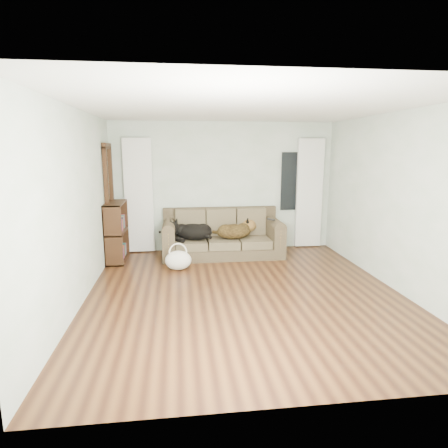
{
  "coord_description": "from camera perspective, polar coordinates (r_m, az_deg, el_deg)",
  "views": [
    {
      "loc": [
        -0.92,
        -5.1,
        2.06
      ],
      "look_at": [
        -0.1,
        1.6,
        0.71
      ],
      "focal_mm": 30.0,
      "sensor_mm": 36.0,
      "label": 1
    }
  ],
  "objects": [
    {
      "name": "dog_shepherd",
      "position": [
        7.31,
        1.78,
        -1.07
      ],
      "size": [
        0.75,
        0.56,
        0.31
      ],
      "primitive_type": "ellipsoid",
      "rotation": [
        0.0,
        0.0,
        3.24
      ],
      "color": "black",
      "rests_on": "sofa"
    },
    {
      "name": "window_pane",
      "position": [
        7.96,
        10.44,
        6.4
      ],
      "size": [
        0.5,
        0.03,
        1.2
      ],
      "primitive_type": "cube",
      "color": "black",
      "rests_on": "wall_back"
    },
    {
      "name": "wall_right",
      "position": [
        6.05,
        24.73,
        3.1
      ],
      "size": [
        0.04,
        5.0,
        2.6
      ],
      "primitive_type": "cube",
      "color": "silver",
      "rests_on": "ground"
    },
    {
      "name": "tote_bag",
      "position": [
        6.56,
        -6.99,
        -5.57
      ],
      "size": [
        0.52,
        0.44,
        0.33
      ],
      "primitive_type": "ellipsoid",
      "rotation": [
        0.0,
        0.0,
        -0.2
      ],
      "color": "silver",
      "rests_on": "floor"
    },
    {
      "name": "ceiling",
      "position": [
        5.21,
        3.4,
        17.29
      ],
      "size": [
        5.0,
        5.0,
        0.0
      ],
      "primitive_type": "plane",
      "color": "white",
      "rests_on": "ground"
    },
    {
      "name": "floor",
      "position": [
        5.57,
        3.08,
        -10.36
      ],
      "size": [
        5.0,
        5.0,
        0.0
      ],
      "primitive_type": "plane",
      "color": "black",
      "rests_on": "ground"
    },
    {
      "name": "door_casing",
      "position": [
        7.33,
        -16.99,
        2.93
      ],
      "size": [
        0.07,
        0.6,
        2.1
      ],
      "primitive_type": "cube",
      "color": "black",
      "rests_on": "ground"
    },
    {
      "name": "tv_remote",
      "position": [
        7.26,
        7.18,
        0.71
      ],
      "size": [
        0.13,
        0.18,
        0.02
      ],
      "primitive_type": "cube",
      "rotation": [
        0.0,
        0.0,
        0.49
      ],
      "color": "black",
      "rests_on": "sofa"
    },
    {
      "name": "curtain_right",
      "position": [
        8.05,
        12.87,
        4.56
      ],
      "size": [
        0.55,
        0.08,
        2.25
      ],
      "primitive_type": "cube",
      "color": "white",
      "rests_on": "ground"
    },
    {
      "name": "bookshelf",
      "position": [
        7.28,
        -16.06,
        -1.47
      ],
      "size": [
        0.37,
        0.89,
        1.1
      ],
      "primitive_type": "cube",
      "rotation": [
        0.0,
        0.0,
        0.04
      ],
      "color": "black",
      "rests_on": "floor"
    },
    {
      "name": "wall_left",
      "position": [
        5.32,
        -21.39,
        2.36
      ],
      "size": [
        0.04,
        5.0,
        2.6
      ],
      "primitive_type": "cube",
      "color": "silver",
      "rests_on": "ground"
    },
    {
      "name": "dog_black_lab",
      "position": [
        7.22,
        -5.01,
        -1.33
      ],
      "size": [
        0.87,
        0.76,
        0.31
      ],
      "primitive_type": "ellipsoid",
      "rotation": [
        0.0,
        0.0,
        -0.4
      ],
      "color": "black",
      "rests_on": "sofa"
    },
    {
      "name": "wall_back",
      "position": [
        7.69,
        -0.08,
        5.67
      ],
      "size": [
        4.5,
        0.04,
        2.6
      ],
      "primitive_type": "cube",
      "color": "silver",
      "rests_on": "ground"
    },
    {
      "name": "sofa",
      "position": [
        7.3,
        -0.23,
        -1.4
      ],
      "size": [
        2.3,
        0.99,
        0.94
      ],
      "primitive_type": "cube",
      "color": "black",
      "rests_on": "floor"
    },
    {
      "name": "curtain_left",
      "position": [
        7.61,
        -12.85,
        4.19
      ],
      "size": [
        0.55,
        0.08,
        2.25
      ],
      "primitive_type": "cube",
      "color": "white",
      "rests_on": "ground"
    }
  ]
}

